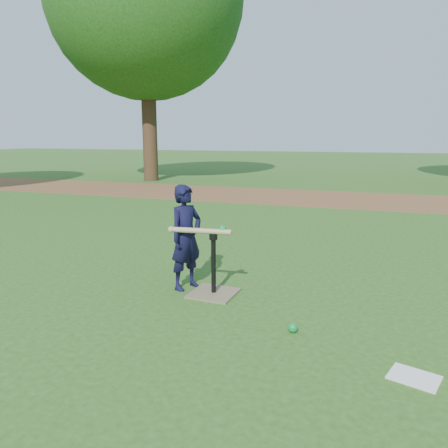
% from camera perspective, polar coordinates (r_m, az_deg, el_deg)
% --- Properties ---
extents(ground, '(80.00, 80.00, 0.00)m').
position_cam_1_polar(ground, '(4.12, -4.20, -10.41)').
color(ground, '#285116').
rests_on(ground, ground).
extents(dirt_strip, '(24.00, 3.00, 0.01)m').
position_cam_1_polar(dirt_strip, '(11.21, 11.60, 3.39)').
color(dirt_strip, brown).
rests_on(dirt_strip, ground).
extents(child, '(0.38, 0.46, 1.06)m').
position_cam_1_polar(child, '(4.40, -4.97, -1.75)').
color(child, black).
rests_on(child, ground).
extents(wiffle_ball_ground, '(0.08, 0.08, 0.08)m').
position_cam_1_polar(wiffle_ball_ground, '(3.60, 8.98, -13.23)').
color(wiffle_ball_ground, '#0C8837').
rests_on(wiffle_ball_ground, ground).
extents(clipboard, '(0.35, 0.31, 0.01)m').
position_cam_1_polar(clipboard, '(3.22, 23.59, -17.88)').
color(clipboard, white).
rests_on(clipboard, ground).
extents(batting_tee, '(0.45, 0.45, 0.61)m').
position_cam_1_polar(batting_tee, '(4.32, -1.36, -7.78)').
color(batting_tee, '#78674C').
rests_on(batting_tee, ground).
extents(swing_action, '(0.63, 0.16, 0.10)m').
position_cam_1_polar(swing_action, '(4.20, -2.86, -0.83)').
color(swing_action, tan).
rests_on(swing_action, ground).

